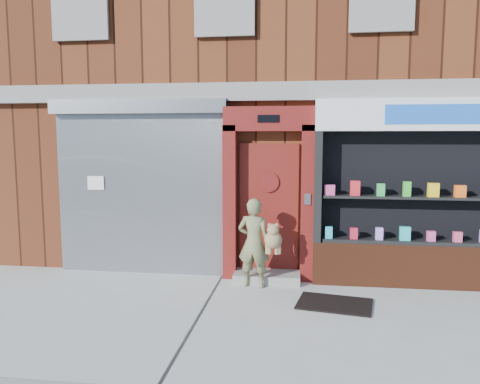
# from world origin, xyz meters

# --- Properties ---
(ground) EXTENTS (80.00, 80.00, 0.00)m
(ground) POSITION_xyz_m (0.00, 0.00, 0.00)
(ground) COLOR #9E9E99
(ground) RESTS_ON ground
(building) EXTENTS (12.00, 8.16, 8.00)m
(building) POSITION_xyz_m (-0.00, 5.99, 4.00)
(building) COLOR #4B2011
(building) RESTS_ON ground
(shutter_bay) EXTENTS (3.10, 0.30, 3.04)m
(shutter_bay) POSITION_xyz_m (-3.00, 1.93, 1.72)
(shutter_bay) COLOR gray
(shutter_bay) RESTS_ON ground
(red_door_bay) EXTENTS (1.52, 0.58, 2.90)m
(red_door_bay) POSITION_xyz_m (-0.75, 1.86, 1.46)
(red_door_bay) COLOR #55100E
(red_door_bay) RESTS_ON ground
(pharmacy_bay) EXTENTS (3.50, 0.41, 3.00)m
(pharmacy_bay) POSITION_xyz_m (1.75, 1.81, 1.37)
(pharmacy_bay) COLOR #582714
(pharmacy_bay) RESTS_ON ground
(woman) EXTENTS (0.74, 0.45, 1.44)m
(woman) POSITION_xyz_m (-0.91, 1.40, 0.73)
(woman) COLOR #6D6E48
(woman) RESTS_ON ground
(doormat) EXTENTS (1.16, 0.90, 0.03)m
(doormat) POSITION_xyz_m (0.30, 0.73, 0.01)
(doormat) COLOR black
(doormat) RESTS_ON ground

